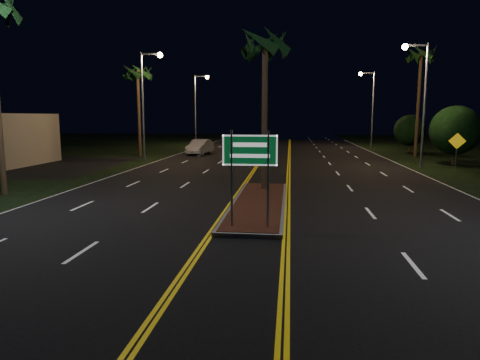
# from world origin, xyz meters

# --- Properties ---
(ground) EXTENTS (120.00, 120.00, 0.00)m
(ground) POSITION_xyz_m (0.00, 0.00, 0.00)
(ground) COLOR black
(ground) RESTS_ON ground
(median_island) EXTENTS (2.25, 10.25, 0.17)m
(median_island) POSITION_xyz_m (0.00, 7.00, 0.08)
(median_island) COLOR gray
(median_island) RESTS_ON ground
(highway_sign) EXTENTS (1.80, 0.08, 3.20)m
(highway_sign) POSITION_xyz_m (0.00, 2.80, 2.40)
(highway_sign) COLOR gray
(highway_sign) RESTS_ON ground
(streetlight_left_mid) EXTENTS (1.91, 0.44, 9.00)m
(streetlight_left_mid) POSITION_xyz_m (-10.61, 24.00, 5.66)
(streetlight_left_mid) COLOR gray
(streetlight_left_mid) RESTS_ON ground
(streetlight_left_far) EXTENTS (1.91, 0.44, 9.00)m
(streetlight_left_far) POSITION_xyz_m (-10.61, 44.00, 5.66)
(streetlight_left_far) COLOR gray
(streetlight_left_far) RESTS_ON ground
(streetlight_right_mid) EXTENTS (1.91, 0.44, 9.00)m
(streetlight_right_mid) POSITION_xyz_m (10.61, 22.00, 5.66)
(streetlight_right_mid) COLOR gray
(streetlight_right_mid) RESTS_ON ground
(streetlight_right_far) EXTENTS (1.91, 0.44, 9.00)m
(streetlight_right_far) POSITION_xyz_m (10.61, 42.00, 5.66)
(streetlight_right_far) COLOR gray
(streetlight_right_far) RESTS_ON ground
(palm_median) EXTENTS (2.40, 2.40, 8.30)m
(palm_median) POSITION_xyz_m (0.00, 10.50, 7.28)
(palm_median) COLOR #382819
(palm_median) RESTS_ON ground
(palm_left_far) EXTENTS (2.40, 2.40, 8.80)m
(palm_left_far) POSITION_xyz_m (-12.80, 28.00, 7.75)
(palm_left_far) COLOR #382819
(palm_left_far) RESTS_ON ground
(palm_right_far) EXTENTS (2.40, 2.40, 10.30)m
(palm_right_far) POSITION_xyz_m (12.80, 30.00, 9.14)
(palm_right_far) COLOR #382819
(palm_right_far) RESTS_ON ground
(shrub_mid) EXTENTS (3.78, 3.78, 4.62)m
(shrub_mid) POSITION_xyz_m (14.00, 24.00, 2.73)
(shrub_mid) COLOR #382819
(shrub_mid) RESTS_ON ground
(shrub_far) EXTENTS (3.24, 3.24, 3.96)m
(shrub_far) POSITION_xyz_m (13.80, 36.00, 2.34)
(shrub_far) COLOR #382819
(shrub_far) RESTS_ON ground
(car_near) EXTENTS (2.61, 4.92, 1.57)m
(car_near) POSITION_xyz_m (-3.64, 29.78, 0.78)
(car_near) COLOR silver
(car_near) RESTS_ON ground
(car_far) EXTENTS (2.85, 5.42, 1.73)m
(car_far) POSITION_xyz_m (-7.74, 31.29, 0.86)
(car_far) COLOR silver
(car_far) RESTS_ON ground
(warning_sign) EXTENTS (1.07, 0.37, 2.66)m
(warning_sign) POSITION_xyz_m (12.78, 20.16, 1.74)
(warning_sign) COLOR gray
(warning_sign) RESTS_ON ground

